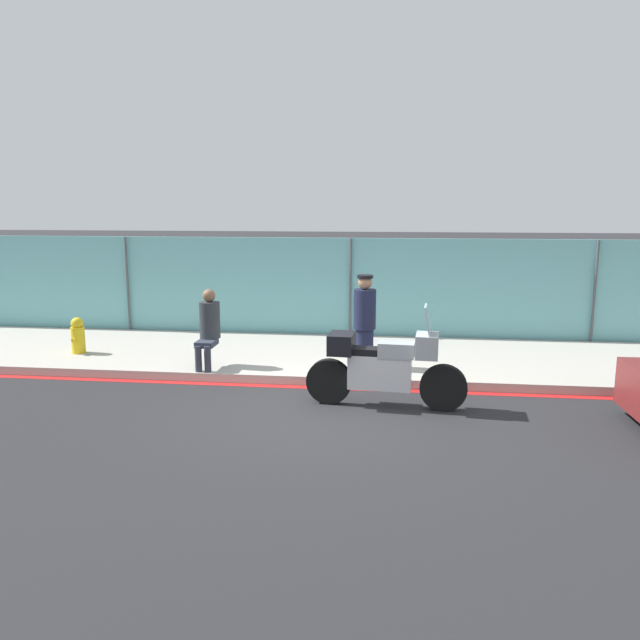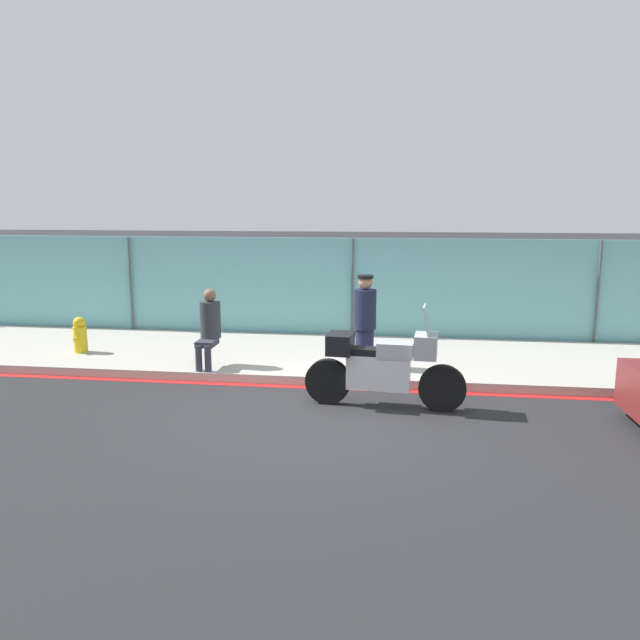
# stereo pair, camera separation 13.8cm
# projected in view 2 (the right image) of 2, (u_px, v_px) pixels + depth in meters

# --- Properties ---
(ground_plane) EXTENTS (120.00, 120.00, 0.00)m
(ground_plane) POSITION_uv_depth(u_px,v_px,m) (322.00, 414.00, 8.91)
(ground_plane) COLOR #262628
(sidewalk) EXTENTS (37.31, 3.43, 0.15)m
(sidewalk) POSITION_uv_depth(u_px,v_px,m) (344.00, 357.00, 11.92)
(sidewalk) COLOR #ADA89E
(sidewalk) RESTS_ON ground_plane
(curb_paint_stripe) EXTENTS (37.31, 0.18, 0.01)m
(curb_paint_stripe) POSITION_uv_depth(u_px,v_px,m) (333.00, 388.00, 10.18)
(curb_paint_stripe) COLOR red
(curb_paint_stripe) RESTS_ON ground_plane
(storefront_fence) EXTENTS (35.45, 0.17, 2.25)m
(storefront_fence) POSITION_uv_depth(u_px,v_px,m) (353.00, 290.00, 13.49)
(storefront_fence) COLOR #6BB2B7
(storefront_fence) RESTS_ON ground_plane
(motorcycle) EXTENTS (2.37, 0.61, 1.55)m
(motorcycle) POSITION_uv_depth(u_px,v_px,m) (383.00, 366.00, 9.13)
(motorcycle) COLOR black
(motorcycle) RESTS_ON ground_plane
(officer_standing) EXTENTS (0.39, 0.39, 1.62)m
(officer_standing) POSITION_uv_depth(u_px,v_px,m) (365.00, 321.00, 10.77)
(officer_standing) COLOR #191E38
(officer_standing) RESTS_ON sidewalk
(person_seated_on_curb) EXTENTS (0.36, 0.69, 1.36)m
(person_seated_on_curb) POSITION_uv_depth(u_px,v_px,m) (209.00, 324.00, 10.87)
(person_seated_on_curb) COLOR #2D3342
(person_seated_on_curb) RESTS_ON sidewalk
(fire_hydrant) EXTENTS (0.25, 0.32, 0.69)m
(fire_hydrant) POSITION_uv_depth(u_px,v_px,m) (80.00, 335.00, 11.95)
(fire_hydrant) COLOR gold
(fire_hydrant) RESTS_ON sidewalk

